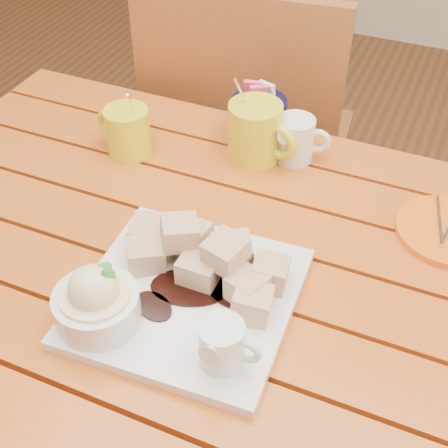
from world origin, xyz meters
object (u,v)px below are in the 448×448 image
at_px(dessert_plate, 170,290).
at_px(chair_far, 248,143).
at_px(coffee_mug_right, 256,131).
at_px(table, 212,303).
at_px(coffee_mug_left, 127,131).

xyz_separation_m(dessert_plate, chair_far, (-0.16, 0.71, -0.25)).
bearing_deg(dessert_plate, coffee_mug_right, 93.46).
bearing_deg(table, coffee_mug_left, 142.83).
bearing_deg(table, chair_far, 106.02).
bearing_deg(coffee_mug_left, coffee_mug_right, 31.34).
xyz_separation_m(table, chair_far, (-0.17, 0.60, -0.11)).
relative_size(dessert_plate, coffee_mug_left, 2.28).
bearing_deg(coffee_mug_left, table, -25.26).
bearing_deg(coffee_mug_right, chair_far, 128.83).
relative_size(table, coffee_mug_left, 8.89).
distance_m(table, dessert_plate, 0.18).
height_order(dessert_plate, coffee_mug_right, coffee_mug_right).
xyz_separation_m(table, coffee_mug_left, (-0.25, 0.19, 0.15)).
distance_m(coffee_mug_left, coffee_mug_right, 0.24).
relative_size(coffee_mug_left, coffee_mug_right, 0.83).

